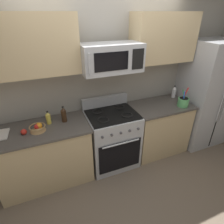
# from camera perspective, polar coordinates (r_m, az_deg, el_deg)

# --- Properties ---
(ground_plane) EXTENTS (16.00, 16.00, 0.00)m
(ground_plane) POSITION_cam_1_polar(r_m,az_deg,el_deg) (2.89, 5.74, -23.50)
(ground_plane) COLOR #6B5B4C
(wall_back) EXTENTS (8.00, 0.10, 2.60)m
(wall_back) POSITION_cam_1_polar(r_m,az_deg,el_deg) (2.96, -2.94, 9.29)
(wall_back) COLOR #9E998E
(wall_back) RESTS_ON ground
(counter_left) EXTENTS (1.28, 0.65, 0.91)m
(counter_left) POSITION_cam_1_polar(r_m,az_deg,el_deg) (2.89, -19.80, -12.44)
(counter_left) COLOR tan
(counter_left) RESTS_ON ground
(range_oven) EXTENTS (0.76, 0.69, 1.09)m
(range_oven) POSITION_cam_1_polar(r_m,az_deg,el_deg) (3.02, -0.04, -8.04)
(range_oven) COLOR #B2B5BA
(range_oven) RESTS_ON ground
(counter_right) EXTENTS (1.00, 0.65, 0.91)m
(counter_right) POSITION_cam_1_polar(r_m,az_deg,el_deg) (3.40, 14.02, -4.69)
(counter_right) COLOR tan
(counter_right) RESTS_ON ground
(refrigerator) EXTENTS (0.82, 0.76, 1.89)m
(refrigerator) POSITION_cam_1_polar(r_m,az_deg,el_deg) (3.77, 26.74, 4.72)
(refrigerator) COLOR #B2B5BA
(refrigerator) RESTS_ON ground
(microwave) EXTENTS (0.80, 0.44, 0.36)m
(microwave) POSITION_cam_1_polar(r_m,az_deg,el_deg) (2.51, -0.31, 16.37)
(microwave) COLOR #B2B5BA
(upper_cabinets_left) EXTENTS (1.27, 0.34, 0.69)m
(upper_cabinets_left) POSITION_cam_1_polar(r_m,az_deg,el_deg) (2.45, -26.12, 17.79)
(upper_cabinets_left) COLOR tan
(upper_cabinets_right) EXTENTS (0.99, 0.34, 0.69)m
(upper_cabinets_right) POSITION_cam_1_polar(r_m,az_deg,el_deg) (3.04, 15.58, 21.11)
(upper_cabinets_right) COLOR tan
(utensil_crock) EXTENTS (0.17, 0.17, 0.32)m
(utensil_crock) POSITION_cam_1_polar(r_m,az_deg,el_deg) (3.22, 21.10, 2.97)
(utensil_crock) COLOR #59AD66
(utensil_crock) RESTS_ON counter_right
(fruit_basket) EXTENTS (0.21, 0.21, 0.10)m
(fruit_basket) POSITION_cam_1_polar(r_m,az_deg,el_deg) (2.58, -21.92, -4.52)
(fruit_basket) COLOR #9E7A4C
(fruit_basket) RESTS_ON counter_left
(apple_loose) EXTENTS (0.07, 0.07, 0.07)m
(apple_loose) POSITION_cam_1_polar(r_m,az_deg,el_deg) (2.58, -25.57, -5.55)
(apple_loose) COLOR red
(apple_loose) RESTS_ON counter_left
(bottle_oil) EXTENTS (0.06, 0.06, 0.19)m
(bottle_oil) POSITION_cam_1_polar(r_m,az_deg,el_deg) (2.66, -19.04, -1.77)
(bottle_oil) COLOR gold
(bottle_oil) RESTS_ON counter_left
(bottle_vinegar) EXTENTS (0.07, 0.07, 0.22)m
(bottle_vinegar) POSITION_cam_1_polar(r_m,az_deg,el_deg) (3.50, 18.55, 5.85)
(bottle_vinegar) COLOR silver
(bottle_vinegar) RESTS_ON counter_right
(bottle_soy) EXTENTS (0.07, 0.07, 0.23)m
(bottle_soy) POSITION_cam_1_polar(r_m,az_deg,el_deg) (2.65, -14.66, -0.80)
(bottle_soy) COLOR #382314
(bottle_soy) RESTS_ON counter_left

